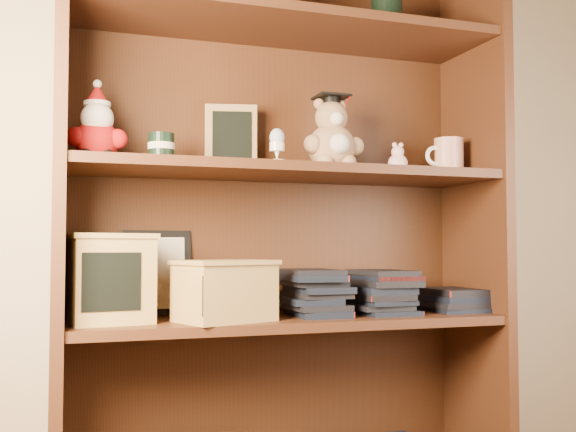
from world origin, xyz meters
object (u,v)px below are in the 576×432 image
at_px(treats_box, 109,278).
at_px(teacher_mug, 448,156).
at_px(bookcase, 281,232).
at_px(grad_teddy_bear, 332,140).

bearing_deg(treats_box, teacher_mug, 0.06).
height_order(bookcase, treats_box, bookcase).
distance_m(bookcase, teacher_mug, 0.55).
distance_m(bookcase, treats_box, 0.48).
bearing_deg(grad_teddy_bear, teacher_mug, 1.00).
bearing_deg(bookcase, teacher_mug, -5.78).
distance_m(teacher_mug, treats_box, 1.02).
height_order(bookcase, grad_teddy_bear, bookcase).
height_order(grad_teddy_bear, teacher_mug, grad_teddy_bear).
bearing_deg(teacher_mug, grad_teddy_bear, -179.00).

